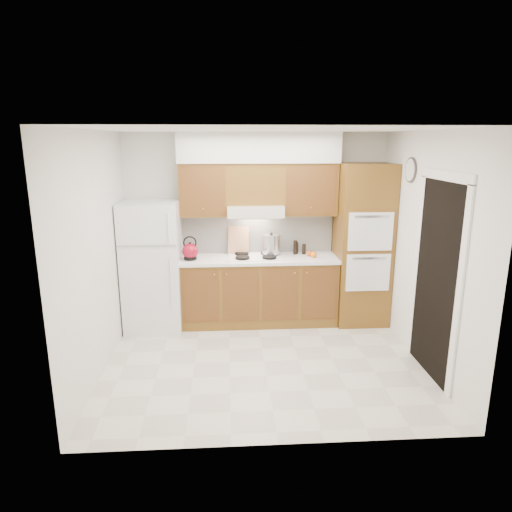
{
  "coord_description": "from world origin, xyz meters",
  "views": [
    {
      "loc": [
        -0.4,
        -4.82,
        2.5
      ],
      "look_at": [
        -0.07,
        0.45,
        1.15
      ],
      "focal_mm": 32.0,
      "sensor_mm": 36.0,
      "label": 1
    }
  ],
  "objects": [
    {
      "name": "kettle",
      "position": [
        -0.9,
        1.13,
        1.06
      ],
      "size": [
        0.28,
        0.28,
        0.21
      ],
      "primitive_type": "sphere",
      "rotation": [
        0.0,
        0.0,
        -0.42
      ],
      "color": "maroon",
      "rests_on": "countertop"
    },
    {
      "name": "floor",
      "position": [
        0.0,
        0.0,
        0.0
      ],
      "size": [
        3.6,
        3.6,
        0.0
      ],
      "primitive_type": "plane",
      "color": "beige",
      "rests_on": "ground"
    },
    {
      "name": "cutting_board",
      "position": [
        -0.25,
        1.4,
        1.14
      ],
      "size": [
        0.3,
        0.15,
        0.38
      ],
      "primitive_type": "cube",
      "rotation": [
        -0.21,
        0.0,
        -0.18
      ],
      "color": "tan",
      "rests_on": "countertop"
    },
    {
      "name": "stock_pot",
      "position": [
        0.2,
        1.3,
        1.1
      ],
      "size": [
        0.32,
        0.32,
        0.26
      ],
      "primitive_type": "cylinder",
      "rotation": [
        0.0,
        0.0,
        -0.37
      ],
      "color": "silver",
      "rests_on": "cooktop"
    },
    {
      "name": "cooktop",
      "position": [
        -0.02,
        1.21,
        0.95
      ],
      "size": [
        0.74,
        0.5,
        0.01
      ],
      "primitive_type": "cube",
      "color": "white",
      "rests_on": "countertop"
    },
    {
      "name": "ceiling",
      "position": [
        0.0,
        0.0,
        2.6
      ],
      "size": [
        3.6,
        3.6,
        0.0
      ],
      "primitive_type": "plane",
      "color": "white",
      "rests_on": "wall_back"
    },
    {
      "name": "upper_cab_over_hood",
      "position": [
        -0.02,
        1.33,
        1.92
      ],
      "size": [
        0.75,
        0.33,
        0.55
      ],
      "primitive_type": "cube",
      "color": "brown",
      "rests_on": "range_hood"
    },
    {
      "name": "base_cabinets",
      "position": [
        0.02,
        1.2,
        0.45
      ],
      "size": [
        2.11,
        0.6,
        0.9
      ],
      "primitive_type": "cube",
      "color": "brown",
      "rests_on": "floor"
    },
    {
      "name": "orange_near",
      "position": [
        0.77,
        1.14,
        0.98
      ],
      "size": [
        0.11,
        0.11,
        0.08
      ],
      "primitive_type": "sphere",
      "rotation": [
        0.0,
        0.0,
        0.29
      ],
      "color": "#FF9C0D",
      "rests_on": "countertop"
    },
    {
      "name": "countertop",
      "position": [
        0.03,
        1.19,
        0.92
      ],
      "size": [
        2.13,
        0.62,
        0.04
      ],
      "primitive_type": "cube",
      "color": "white",
      "rests_on": "base_cabinets"
    },
    {
      "name": "fridge",
      "position": [
        -1.41,
        1.14,
        0.86
      ],
      "size": [
        0.75,
        0.72,
        1.72
      ],
      "primitive_type": "cube",
      "color": "white",
      "rests_on": "floor"
    },
    {
      "name": "wall_back",
      "position": [
        0.0,
        1.5,
        1.3
      ],
      "size": [
        3.6,
        0.02,
        2.6
      ],
      "primitive_type": "cube",
      "color": "white",
      "rests_on": "floor"
    },
    {
      "name": "condiment_a",
      "position": [
        0.54,
        1.34,
        1.04
      ],
      "size": [
        0.07,
        0.07,
        0.2
      ],
      "primitive_type": "cylinder",
      "rotation": [
        0.0,
        0.0,
        0.43
      ],
      "color": "black",
      "rests_on": "countertop"
    },
    {
      "name": "upper_cab_left",
      "position": [
        -0.71,
        1.33,
        1.85
      ],
      "size": [
        0.63,
        0.33,
        0.7
      ],
      "primitive_type": "cube",
      "color": "brown",
      "rests_on": "wall_back"
    },
    {
      "name": "doorway",
      "position": [
        1.79,
        -0.35,
        1.05
      ],
      "size": [
        0.02,
        0.9,
        2.1
      ],
      "primitive_type": "cube",
      "color": "black",
      "rests_on": "floor"
    },
    {
      "name": "backsplash",
      "position": [
        0.02,
        1.49,
        1.22
      ],
      "size": [
        2.11,
        0.03,
        0.56
      ],
      "primitive_type": "cube",
      "color": "white",
      "rests_on": "countertop"
    },
    {
      "name": "upper_cab_right",
      "position": [
        0.72,
        1.33,
        1.85
      ],
      "size": [
        0.73,
        0.33,
        0.7
      ],
      "primitive_type": "cube",
      "color": "brown",
      "rests_on": "wall_back"
    },
    {
      "name": "wall_left",
      "position": [
        -1.8,
        0.0,
        1.3
      ],
      "size": [
        0.02,
        3.0,
        2.6
      ],
      "primitive_type": "cube",
      "color": "white",
      "rests_on": "floor"
    },
    {
      "name": "range_hood",
      "position": [
        -0.02,
        1.27,
        1.57
      ],
      "size": [
        0.75,
        0.45,
        0.15
      ],
      "primitive_type": "cube",
      "color": "silver",
      "rests_on": "wall_back"
    },
    {
      "name": "oven_cabinet",
      "position": [
        1.44,
        1.18,
        1.1
      ],
      "size": [
        0.7,
        0.65,
        2.2
      ],
      "primitive_type": "cube",
      "color": "brown",
      "rests_on": "floor"
    },
    {
      "name": "condiment_b",
      "position": [
        0.57,
        1.38,
        1.02
      ],
      "size": [
        0.06,
        0.06,
        0.16
      ],
      "primitive_type": "cylinder",
      "rotation": [
        0.0,
        0.0,
        0.16
      ],
      "color": "black",
      "rests_on": "countertop"
    },
    {
      "name": "wall_right",
      "position": [
        1.8,
        0.0,
        1.3
      ],
      "size": [
        0.02,
        3.0,
        2.6
      ],
      "primitive_type": "cube",
      "color": "white",
      "rests_on": "floor"
    },
    {
      "name": "soffit",
      "position": [
        0.03,
        1.32,
        2.4
      ],
      "size": [
        2.13,
        0.36,
        0.4
      ],
      "primitive_type": "cube",
      "color": "silver",
      "rests_on": "wall_back"
    },
    {
      "name": "condiment_c",
      "position": [
        0.67,
        1.34,
        1.01
      ],
      "size": [
        0.06,
        0.06,
        0.14
      ],
      "primitive_type": "cylinder",
      "rotation": [
        0.0,
        0.0,
        0.11
      ],
      "color": "black",
      "rests_on": "countertop"
    },
    {
      "name": "orange_far",
      "position": [
        0.72,
        1.21,
        0.98
      ],
      "size": [
        0.09,
        0.09,
        0.08
      ],
      "primitive_type": "sphere",
      "rotation": [
        0.0,
        0.0,
        0.13
      ],
      "color": "#DE490B",
      "rests_on": "countertop"
    },
    {
      "name": "wall_clock",
      "position": [
        1.79,
        0.55,
        2.15
      ],
      "size": [
        0.02,
        0.3,
        0.3
      ],
      "primitive_type": "cylinder",
      "rotation": [
        0.0,
        1.57,
        0.0
      ],
      "color": "#3F3833",
      "rests_on": "wall_right"
    }
  ]
}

